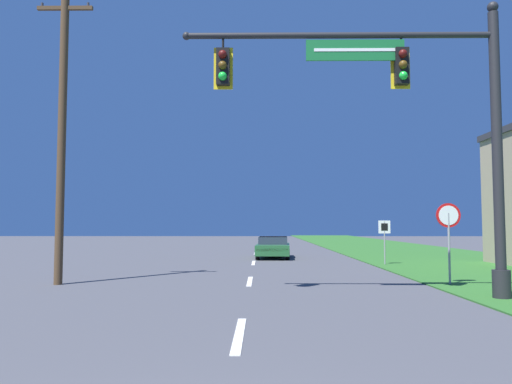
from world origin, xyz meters
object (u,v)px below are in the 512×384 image
at_px(car_ahead, 273,247).
at_px(utility_pole_near, 62,125).
at_px(route_sign_post, 384,232).
at_px(signal_mast, 419,118).
at_px(stop_sign, 449,225).

height_order(car_ahead, utility_pole_near, utility_pole_near).
distance_m(car_ahead, route_sign_post, 7.20).
distance_m(signal_mast, route_sign_post, 11.29).
relative_size(car_ahead, route_sign_post, 2.27).
bearing_deg(stop_sign, route_sign_post, 90.62).
bearing_deg(route_sign_post, stop_sign, -89.38).
height_order(car_ahead, route_sign_post, route_sign_post).
relative_size(car_ahead, stop_sign, 1.84).
height_order(signal_mast, car_ahead, signal_mast).
relative_size(stop_sign, utility_pole_near, 0.26).
xyz_separation_m(stop_sign, route_sign_post, (-0.08, 7.77, -0.34)).
relative_size(stop_sign, route_sign_post, 1.23).
bearing_deg(stop_sign, signal_mast, -121.33).
bearing_deg(car_ahead, stop_sign, -68.00).
height_order(stop_sign, route_sign_post, stop_sign).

